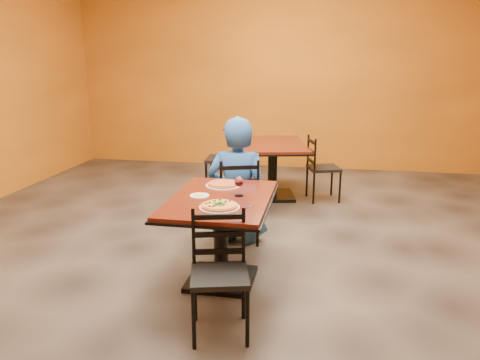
% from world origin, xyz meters
% --- Properties ---
extents(floor, '(7.00, 8.00, 0.01)m').
position_xyz_m(floor, '(0.00, 0.00, 0.00)').
color(floor, black).
rests_on(floor, ground).
extents(wall_back, '(7.00, 0.01, 3.00)m').
position_xyz_m(wall_back, '(0.00, 4.00, 1.50)').
color(wall_back, '#CB6E16').
rests_on(wall_back, ground).
extents(table_main, '(0.83, 1.23, 0.75)m').
position_xyz_m(table_main, '(0.00, -0.50, 0.56)').
color(table_main, '#57190D').
rests_on(table_main, floor).
extents(table_second, '(1.12, 1.45, 0.75)m').
position_xyz_m(table_second, '(0.14, 2.09, 0.56)').
color(table_second, '#57190D').
rests_on(table_second, floor).
extents(chair_main_near, '(0.47, 0.47, 0.86)m').
position_xyz_m(chair_main_near, '(0.16, -1.27, 0.43)').
color(chair_main_near, black).
rests_on(chair_main_near, floor).
extents(chair_main_far, '(0.51, 0.51, 0.89)m').
position_xyz_m(chair_main_far, '(-0.04, 0.43, 0.45)').
color(chair_main_far, black).
rests_on(chair_main_far, floor).
extents(chair_second_left, '(0.48, 0.48, 1.00)m').
position_xyz_m(chair_second_left, '(-0.55, 2.09, 0.50)').
color(chair_second_left, black).
rests_on(chair_second_left, floor).
extents(chair_second_right, '(0.49, 0.49, 0.86)m').
position_xyz_m(chair_second_right, '(0.82, 2.09, 0.43)').
color(chair_second_right, black).
rests_on(chair_second_right, floor).
extents(diner, '(0.64, 0.42, 1.30)m').
position_xyz_m(diner, '(-0.04, 0.47, 0.65)').
color(diner, navy).
rests_on(diner, floor).
extents(plate_main, '(0.31, 0.31, 0.01)m').
position_xyz_m(plate_main, '(0.06, -0.78, 0.76)').
color(plate_main, white).
rests_on(plate_main, table_main).
extents(pizza_main, '(0.28, 0.28, 0.02)m').
position_xyz_m(pizza_main, '(0.06, -0.78, 0.77)').
color(pizza_main, maroon).
rests_on(pizza_main, plate_main).
extents(plate_far, '(0.31, 0.31, 0.01)m').
position_xyz_m(plate_far, '(-0.05, -0.16, 0.76)').
color(plate_far, white).
rests_on(plate_far, table_main).
extents(pizza_far, '(0.28, 0.28, 0.02)m').
position_xyz_m(pizza_far, '(-0.05, -0.16, 0.77)').
color(pizza_far, orange).
rests_on(pizza_far, plate_far).
extents(side_plate, '(0.16, 0.16, 0.01)m').
position_xyz_m(side_plate, '(-0.18, -0.51, 0.76)').
color(side_plate, white).
rests_on(side_plate, table_main).
extents(dip, '(0.09, 0.09, 0.01)m').
position_xyz_m(dip, '(-0.18, -0.51, 0.76)').
color(dip, tan).
rests_on(dip, side_plate).
extents(wine_glass, '(0.08, 0.08, 0.18)m').
position_xyz_m(wine_glass, '(0.14, -0.44, 0.84)').
color(wine_glass, white).
rests_on(wine_glass, table_main).
extents(fork, '(0.08, 0.18, 0.00)m').
position_xyz_m(fork, '(-0.15, -0.71, 0.75)').
color(fork, silver).
rests_on(fork, table_main).
extents(knife, '(0.09, 0.20, 0.00)m').
position_xyz_m(knife, '(0.28, -0.72, 0.75)').
color(knife, silver).
rests_on(knife, table_main).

